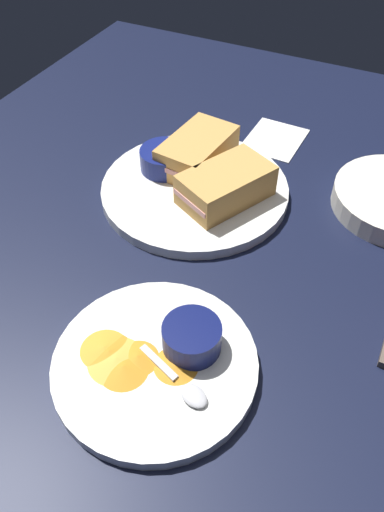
{
  "coord_description": "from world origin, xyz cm",
  "views": [
    {
      "loc": [
        51.18,
        16.68,
        48.88
      ],
      "look_at": [
        11.35,
        -2.63,
        3.0
      ],
      "focal_mm": 35.56,
      "sensor_mm": 36.0,
      "label": 1
    }
  ],
  "objects_px": {
    "plate_sandwich_main": "(195,190)",
    "spoon_by_gravy_ramekin": "(185,388)",
    "plate_chips_companion": "(155,364)",
    "sandwich_half_near": "(226,185)",
    "ramekin_light_gravy": "(192,337)",
    "spoon_by_dark_ramekin": "(188,185)",
    "sandwich_half_far": "(197,151)",
    "ramekin_dark_sauce": "(165,159)"
  },
  "relations": [
    {
      "from": "plate_sandwich_main",
      "to": "plate_chips_companion",
      "type": "bearing_deg",
      "value": 17.58
    },
    {
      "from": "sandwich_half_near",
      "to": "spoon_by_dark_ramekin",
      "type": "bearing_deg",
      "value": -91.31
    },
    {
      "from": "sandwich_half_near",
      "to": "ramekin_light_gravy",
      "type": "bearing_deg",
      "value": 15.17
    },
    {
      "from": "plate_sandwich_main",
      "to": "sandwich_half_near",
      "type": "height_order",
      "value": "sandwich_half_near"
    },
    {
      "from": "spoon_by_gravy_ramekin",
      "to": "sandwich_half_near",
      "type": "bearing_deg",
      "value": -164.27
    },
    {
      "from": "sandwich_half_far",
      "to": "ramekin_light_gravy",
      "type": "relative_size",
      "value": 2.14
    },
    {
      "from": "ramekin_light_gravy",
      "to": "sandwich_half_far",
      "type": "bearing_deg",
      "value": -155.55
    },
    {
      "from": "plate_sandwich_main",
      "to": "spoon_by_gravy_ramekin",
      "type": "distance_m",
      "value": 0.34
    },
    {
      "from": "sandwich_half_near",
      "to": "spoon_by_gravy_ramekin",
      "type": "bearing_deg",
      "value": 15.73
    },
    {
      "from": "spoon_by_dark_ramekin",
      "to": "sandwich_half_far",
      "type": "bearing_deg",
      "value": -167.69
    },
    {
      "from": "plate_sandwich_main",
      "to": "spoon_by_gravy_ramekin",
      "type": "height_order",
      "value": "spoon_by_gravy_ramekin"
    },
    {
      "from": "sandwich_half_near",
      "to": "spoon_by_dark_ramekin",
      "type": "relative_size",
      "value": 1.58
    },
    {
      "from": "sandwich_half_near",
      "to": "spoon_by_gravy_ramekin",
      "type": "distance_m",
      "value": 0.31
    },
    {
      "from": "spoon_by_dark_ramekin",
      "to": "plate_chips_companion",
      "type": "relative_size",
      "value": 0.42
    },
    {
      "from": "plate_chips_companion",
      "to": "ramekin_light_gravy",
      "type": "height_order",
      "value": "ramekin_light_gravy"
    },
    {
      "from": "spoon_by_gravy_ramekin",
      "to": "plate_chips_companion",
      "type": "bearing_deg",
      "value": -110.74
    },
    {
      "from": "plate_chips_companion",
      "to": "ramekin_light_gravy",
      "type": "bearing_deg",
      "value": 140.19
    },
    {
      "from": "sandwich_half_near",
      "to": "plate_chips_companion",
      "type": "xyz_separation_m",
      "value": [
        0.29,
        0.04,
        -0.03
      ]
    },
    {
      "from": "sandwich_half_far",
      "to": "plate_chips_companion",
      "type": "relative_size",
      "value": 0.62
    },
    {
      "from": "ramekin_dark_sauce",
      "to": "plate_chips_companion",
      "type": "bearing_deg",
      "value": 26.13
    },
    {
      "from": "plate_sandwich_main",
      "to": "spoon_by_dark_ramekin",
      "type": "xyz_separation_m",
      "value": [
        0.01,
        -0.01,
        0.01
      ]
    },
    {
      "from": "plate_sandwich_main",
      "to": "sandwich_half_near",
      "type": "xyz_separation_m",
      "value": [
        0.01,
        0.05,
        0.03
      ]
    },
    {
      "from": "ramekin_dark_sauce",
      "to": "plate_chips_companion",
      "type": "xyz_separation_m",
      "value": [
        0.31,
        0.15,
        -0.03
      ]
    },
    {
      "from": "plate_chips_companion",
      "to": "sandwich_half_far",
      "type": "bearing_deg",
      "value": -161.84
    },
    {
      "from": "sandwich_half_far",
      "to": "spoon_by_dark_ramekin",
      "type": "distance_m",
      "value": 0.06
    },
    {
      "from": "ramekin_dark_sauce",
      "to": "spoon_by_dark_ramekin",
      "type": "height_order",
      "value": "ramekin_dark_sauce"
    },
    {
      "from": "plate_chips_companion",
      "to": "spoon_by_gravy_ramekin",
      "type": "distance_m",
      "value": 0.05
    },
    {
      "from": "ramekin_dark_sauce",
      "to": "spoon_by_dark_ramekin",
      "type": "distance_m",
      "value": 0.06
    },
    {
      "from": "plate_sandwich_main",
      "to": "ramekin_dark_sauce",
      "type": "bearing_deg",
      "value": -107.52
    },
    {
      "from": "plate_sandwich_main",
      "to": "spoon_by_gravy_ramekin",
      "type": "relative_size",
      "value": 2.88
    },
    {
      "from": "ramekin_dark_sauce",
      "to": "plate_chips_companion",
      "type": "distance_m",
      "value": 0.35
    },
    {
      "from": "spoon_by_dark_ramekin",
      "to": "ramekin_light_gravy",
      "type": "height_order",
      "value": "ramekin_light_gravy"
    },
    {
      "from": "ramekin_dark_sauce",
      "to": "spoon_by_gravy_ramekin",
      "type": "height_order",
      "value": "ramekin_dark_sauce"
    },
    {
      "from": "plate_sandwich_main",
      "to": "ramekin_dark_sauce",
      "type": "height_order",
      "value": "ramekin_dark_sauce"
    },
    {
      "from": "spoon_by_dark_ramekin",
      "to": "plate_chips_companion",
      "type": "bearing_deg",
      "value": 19.26
    },
    {
      "from": "spoon_by_dark_ramekin",
      "to": "spoon_by_gravy_ramekin",
      "type": "distance_m",
      "value": 0.34
    },
    {
      "from": "ramekin_dark_sauce",
      "to": "spoon_by_gravy_ramekin",
      "type": "relative_size",
      "value": 0.78
    },
    {
      "from": "sandwich_half_far",
      "to": "ramekin_light_gravy",
      "type": "bearing_deg",
      "value": 24.45
    },
    {
      "from": "sandwich_half_near",
      "to": "sandwich_half_far",
      "type": "height_order",
      "value": "same"
    },
    {
      "from": "sandwich_half_near",
      "to": "ramekin_light_gravy",
      "type": "xyz_separation_m",
      "value": [
        0.25,
        0.07,
        -0.01
      ]
    },
    {
      "from": "ramekin_dark_sauce",
      "to": "ramekin_light_gravy",
      "type": "height_order",
      "value": "same"
    },
    {
      "from": "ramekin_dark_sauce",
      "to": "plate_chips_companion",
      "type": "height_order",
      "value": "ramekin_dark_sauce"
    }
  ]
}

